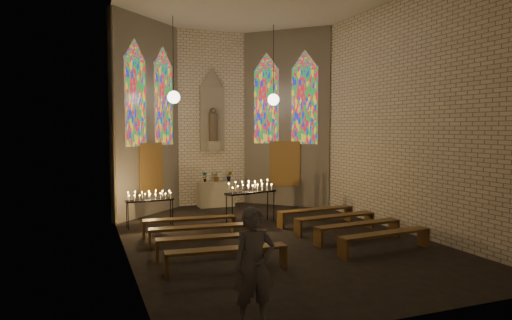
{
  "coord_description": "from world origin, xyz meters",
  "views": [
    {
      "loc": [
        -5.0,
        -11.92,
        3.12
      ],
      "look_at": [
        0.07,
        1.2,
        2.13
      ],
      "focal_mm": 32.0,
      "sensor_mm": 36.0,
      "label": 1
    }
  ],
  "objects_px": {
    "votive_stand_left": "(150,198)",
    "visitor": "(254,266)",
    "altar": "(216,194)",
    "aisle_flower_pot": "(248,218)",
    "votive_stand_right": "(251,189)"
  },
  "relations": [
    {
      "from": "votive_stand_left",
      "to": "visitor",
      "type": "bearing_deg",
      "value": -90.23
    },
    {
      "from": "altar",
      "to": "votive_stand_right",
      "type": "relative_size",
      "value": 0.76
    },
    {
      "from": "aisle_flower_pot",
      "to": "votive_stand_left",
      "type": "bearing_deg",
      "value": 166.02
    },
    {
      "from": "altar",
      "to": "votive_stand_right",
      "type": "distance_m",
      "value": 3.61
    },
    {
      "from": "altar",
      "to": "votive_stand_right",
      "type": "bearing_deg",
      "value": -87.57
    },
    {
      "from": "altar",
      "to": "aisle_flower_pot",
      "type": "height_order",
      "value": "altar"
    },
    {
      "from": "altar",
      "to": "visitor",
      "type": "bearing_deg",
      "value": -102.97
    },
    {
      "from": "aisle_flower_pot",
      "to": "votive_stand_left",
      "type": "height_order",
      "value": "votive_stand_left"
    },
    {
      "from": "altar",
      "to": "visitor",
      "type": "height_order",
      "value": "visitor"
    },
    {
      "from": "altar",
      "to": "votive_stand_right",
      "type": "height_order",
      "value": "votive_stand_right"
    },
    {
      "from": "votive_stand_left",
      "to": "votive_stand_right",
      "type": "bearing_deg",
      "value": -15.67
    },
    {
      "from": "altar",
      "to": "votive_stand_left",
      "type": "bearing_deg",
      "value": -135.93
    },
    {
      "from": "votive_stand_right",
      "to": "visitor",
      "type": "height_order",
      "value": "visitor"
    },
    {
      "from": "aisle_flower_pot",
      "to": "votive_stand_right",
      "type": "bearing_deg",
      "value": 37.1
    },
    {
      "from": "aisle_flower_pot",
      "to": "visitor",
      "type": "xyz_separation_m",
      "value": [
        -2.5,
        -7.13,
        0.72
      ]
    }
  ]
}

